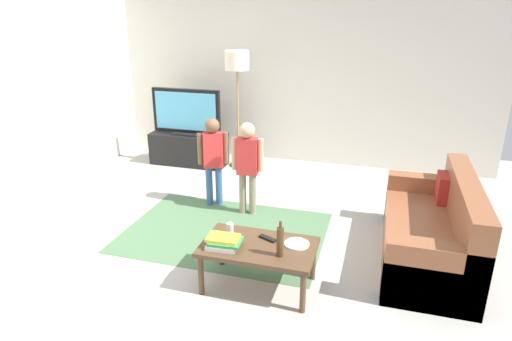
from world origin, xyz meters
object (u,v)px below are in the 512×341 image
coffee_table (259,250)px  soda_can (230,229)px  couch (436,234)px  book_stack (224,242)px  floor_lamp (237,67)px  child_center (247,160)px  bottle (280,241)px  child_near_tv (213,154)px  tv_remote (268,238)px  tv (186,112)px  plate (297,244)px  tv_stand (189,149)px

coffee_table → soda_can: soda_can is taller
couch → book_stack: 2.10m
couch → floor_lamp: 3.71m
child_center → bottle: (0.77, -1.55, -0.13)m
coffee_table → bottle: bottle is taller
child_near_tv → coffee_table: (1.04, -1.56, -0.31)m
child_center → soda_can: size_ratio=9.48×
soda_can → tv_remote: bearing=3.3°
child_near_tv → child_center: (0.49, -0.13, 0.01)m
tv → plate: (2.32, -2.78, -0.42)m
bottle → tv_remote: bottle is taller
coffee_table → plate: plate is taller
bottle → tv_remote: (-0.17, 0.24, -0.13)m
tv → child_center: (1.45, -1.46, -0.16)m
child_center → tv_remote: 1.46m
book_stack → plate: bearing=19.4°
tv_stand → coffee_table: (2.00, -2.90, 0.13)m
tv → bottle: size_ratio=3.44×
book_stack → bottle: 0.51m
floor_lamp → child_center: size_ratio=1.56×
child_center → plate: 1.61m
tv_remote → child_near_tv: bearing=151.3°
tv → child_center: bearing=-45.2°
tv_stand → tv_remote: size_ratio=7.06×
tv_stand → child_center: (1.45, -1.48, 0.44)m
couch → soda_can: 2.03m
tv → couch: (3.54, -1.97, -0.56)m
bottle → soda_can: size_ratio=2.67×
floor_lamp → coffee_table: floor_lamp is taller
coffee_table → bottle: bearing=-28.6°
tv → coffee_table: tv is taller
soda_can → plate: size_ratio=0.55×
tv → soda_can: size_ratio=9.17×
soda_can → coffee_table: bearing=-18.4°
floor_lamp → coffee_table: size_ratio=1.78×
coffee_table → book_stack: bearing=-158.4°
bottle → plate: bearing=65.5°
book_stack → tv_remote: bearing=34.9°
bottle → tv_remote: 0.32m
tv_stand → bottle: size_ratio=3.75×
tv → couch: tv is taller
couch → bottle: size_ratio=5.63×
floor_lamp → child_center: 1.96m
child_center → child_near_tv: bearing=164.8°
tv → couch: size_ratio=0.61×
bottle → floor_lamp: bearing=114.3°
tv_stand → book_stack: 3.48m
tv_remote → plate: plate is taller
child_near_tv → bottle: bearing=-53.2°
bottle → child_center: bearing=116.4°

